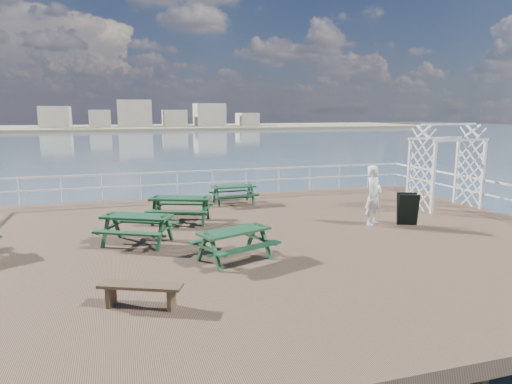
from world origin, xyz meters
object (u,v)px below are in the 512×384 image
object	(u,v)px
trellis_arbor	(446,171)
flat_bench_near	(141,290)
picnic_table_d	(137,223)
picnic_table_b	(181,204)
person	(374,195)
picnic_table_c	(233,191)
picnic_table_e	(234,238)

from	to	relation	value
trellis_arbor	flat_bench_near	bearing A→B (deg)	-157.95
picnic_table_d	picnic_table_b	bearing A→B (deg)	82.76
person	trellis_arbor	bearing A→B (deg)	-10.39
picnic_table_c	picnic_table_d	size ratio (longest dim) A/B	0.74
picnic_table_c	flat_bench_near	bearing A→B (deg)	-117.06
trellis_arbor	picnic_table_c	bearing A→B (deg)	152.97
picnic_table_e	picnic_table_b	bearing A→B (deg)	78.86
trellis_arbor	picnic_table_e	bearing A→B (deg)	-162.97
picnic_table_e	person	world-z (taller)	person
picnic_table_d	flat_bench_near	size ratio (longest dim) A/B	1.49
flat_bench_near	person	bearing A→B (deg)	53.70
flat_bench_near	trellis_arbor	distance (m)	12.47
flat_bench_near	trellis_arbor	bearing A→B (deg)	50.69
picnic_table_b	picnic_table_e	size ratio (longest dim) A/B	1.10
picnic_table_b	picnic_table_c	world-z (taller)	picnic_table_b
picnic_table_d	picnic_table_e	world-z (taller)	picnic_table_d
flat_bench_near	person	world-z (taller)	person
picnic_table_b	picnic_table_d	size ratio (longest dim) A/B	1.01
picnic_table_e	trellis_arbor	xyz separation A→B (m)	(8.81, 3.52, 0.83)
picnic_table_b	trellis_arbor	distance (m)	9.57
picnic_table_b	person	world-z (taller)	person
picnic_table_b	flat_bench_near	world-z (taller)	picnic_table_b
picnic_table_e	flat_bench_near	size ratio (longest dim) A/B	1.37
picnic_table_b	picnic_table_e	bearing A→B (deg)	-59.61
picnic_table_e	flat_bench_near	xyz separation A→B (m)	(-2.28, -2.08, -0.21)
picnic_table_c	flat_bench_near	world-z (taller)	picnic_table_c
person	picnic_table_d	bearing A→B (deg)	149.28
picnic_table_c	picnic_table_e	distance (m)	6.67
picnic_table_c	picnic_table_e	size ratio (longest dim) A/B	0.80
picnic_table_b	flat_bench_near	bearing A→B (deg)	-83.59
picnic_table_c	trellis_arbor	distance (m)	7.83
picnic_table_b	person	size ratio (longest dim) A/B	1.24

